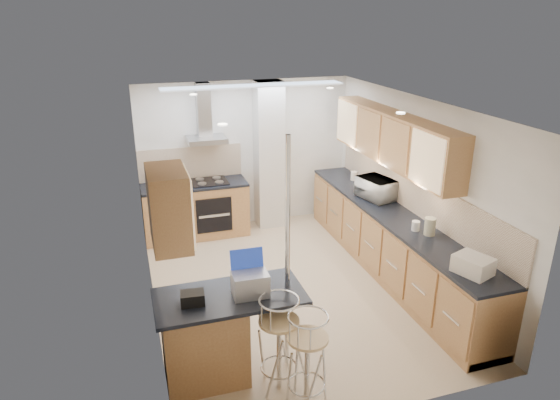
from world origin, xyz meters
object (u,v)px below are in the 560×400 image
object	(u,v)px
microwave	(376,189)
bar_stool_end	(307,360)
bar_stool_near	(279,344)
laptop	(250,284)
bread_bin	(473,265)

from	to	relation	value
microwave	bar_stool_end	bearing A→B (deg)	128.40
bar_stool_near	bar_stool_end	xyz separation A→B (m)	(0.18, -0.30, -0.01)
bar_stool_end	laptop	bearing A→B (deg)	82.97
bread_bin	bar_stool_near	bearing A→B (deg)	160.17
bar_stool_near	bar_stool_end	world-z (taller)	bar_stool_near
laptop	microwave	bearing A→B (deg)	42.01
bread_bin	bar_stool_end	bearing A→B (deg)	168.73
microwave	laptop	xyz separation A→B (m)	(-2.47, -2.09, -0.02)
microwave	bar_stool_end	distance (m)	3.44
bar_stool_end	microwave	bearing A→B (deg)	11.24
bar_stool_end	bar_stool_near	bearing A→B (deg)	80.47
bar_stool_near	bar_stool_end	distance (m)	0.35
bar_stool_end	bread_bin	bearing A→B (deg)	-31.86
microwave	bread_bin	xyz separation A→B (m)	(-0.10, -2.36, -0.06)
laptop	bar_stool_end	bearing A→B (deg)	-54.42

